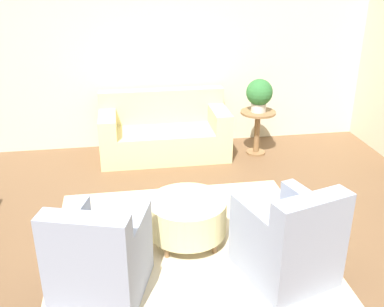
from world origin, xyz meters
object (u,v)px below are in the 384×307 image
object	(u,v)px
armchair_right	(289,242)
potted_plant_on_side_table	(259,94)
side_table	(257,125)
armchair_left	(100,260)
couch	(164,133)
ottoman_table	(187,216)

from	to	relation	value
armchair_right	potted_plant_on_side_table	distance (m)	2.89
armchair_right	side_table	distance (m)	2.84
side_table	armchair_left	bearing A→B (deg)	-128.27
armchair_left	potted_plant_on_side_table	world-z (taller)	potted_plant_on_side_table
couch	side_table	xyz separation A→B (m)	(1.36, -0.18, 0.11)
armchair_left	ottoman_table	distance (m)	1.09
armchair_left	potted_plant_on_side_table	xyz separation A→B (m)	(2.20, 2.79, 0.55)
side_table	armchair_right	bearing A→B (deg)	-100.92
ottoman_table	side_table	bearing A→B (deg)	57.26
armchair_left	couch	bearing A→B (deg)	74.14
armchair_left	side_table	bearing A→B (deg)	51.73
potted_plant_on_side_table	armchair_right	bearing A→B (deg)	-100.92
couch	potted_plant_on_side_table	world-z (taller)	potted_plant_on_side_table
armchair_right	ottoman_table	distance (m)	1.06
couch	side_table	size ratio (longest dim) A/B	2.80
armchair_left	ottoman_table	size ratio (longest dim) A/B	1.23
armchair_right	potted_plant_on_side_table	size ratio (longest dim) A/B	2.05
side_table	couch	bearing A→B (deg)	172.43
potted_plant_on_side_table	side_table	bearing A→B (deg)	0.00
armchair_right	side_table	size ratio (longest dim) A/B	1.48
armchair_left	ottoman_table	world-z (taller)	armchair_left
armchair_left	armchair_right	size ratio (longest dim) A/B	1.00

